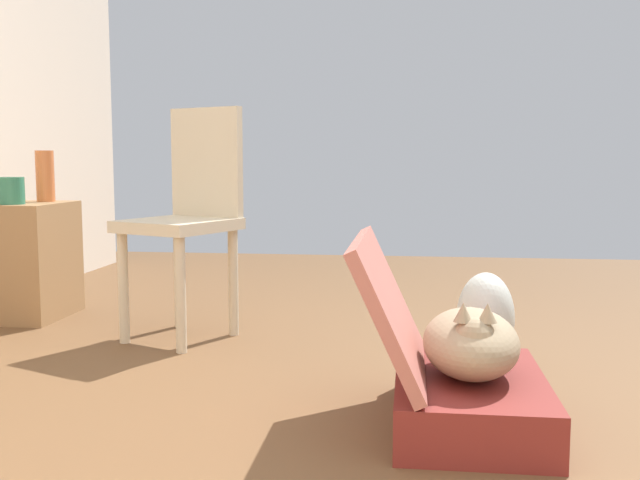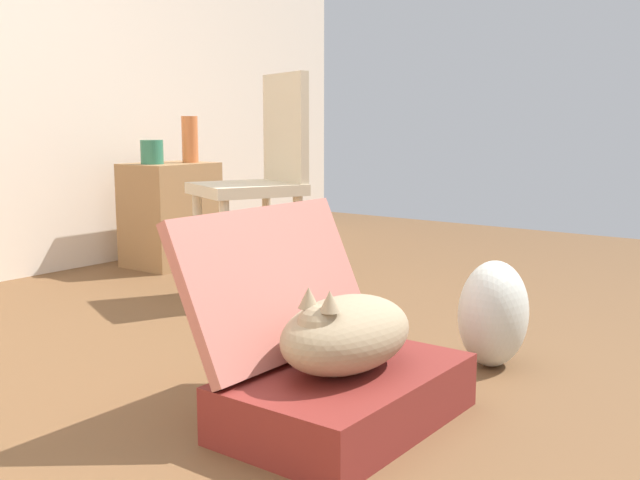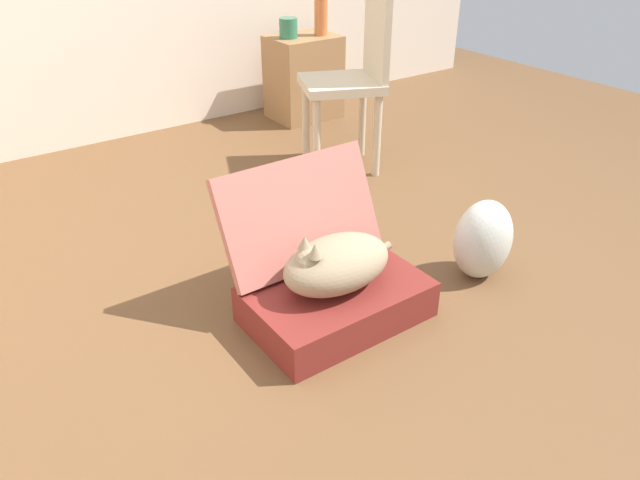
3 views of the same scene
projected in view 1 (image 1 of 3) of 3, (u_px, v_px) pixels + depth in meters
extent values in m
plane|color=brown|center=(393.00, 425.00, 2.16)|extent=(7.68, 7.68, 0.00)
cube|color=maroon|center=(469.00, 400.00, 2.16)|extent=(0.67, 0.44, 0.15)
cube|color=#B26356|center=(389.00, 305.00, 2.15)|extent=(0.67, 0.22, 0.41)
ellipsoid|color=#998466|center=(471.00, 343.00, 2.14)|extent=(0.44, 0.28, 0.20)
sphere|color=#998466|center=(475.00, 339.00, 2.01)|extent=(0.12, 0.12, 0.12)
cone|color=#998466|center=(487.00, 313.00, 2.00)|extent=(0.05, 0.05, 0.05)
cone|color=#998466|center=(463.00, 312.00, 2.01)|extent=(0.05, 0.05, 0.05)
cylinder|color=#998466|center=(452.00, 344.00, 2.34)|extent=(0.20, 0.03, 0.07)
ellipsoid|color=silver|center=(485.00, 318.00, 2.81)|extent=(0.27, 0.22, 0.35)
cube|color=olive|center=(28.00, 260.00, 3.62)|extent=(0.46, 0.37, 0.57)
cylinder|color=#2D7051|center=(11.00, 191.00, 3.47)|extent=(0.12, 0.12, 0.13)
cylinder|color=#CC6B38|center=(45.00, 176.00, 3.68)|extent=(0.09, 0.09, 0.26)
cylinder|color=beige|center=(123.00, 288.00, 3.11)|extent=(0.04, 0.04, 0.48)
cylinder|color=beige|center=(180.00, 295.00, 2.95)|extent=(0.04, 0.04, 0.48)
cylinder|color=beige|center=(179.00, 277.00, 3.41)|extent=(0.04, 0.04, 0.48)
cylinder|color=beige|center=(233.00, 283.00, 3.25)|extent=(0.04, 0.04, 0.48)
cube|color=beige|center=(178.00, 225.00, 3.15)|extent=(0.56, 0.54, 0.05)
cube|color=beige|center=(206.00, 162.00, 3.29)|extent=(0.19, 0.37, 0.49)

